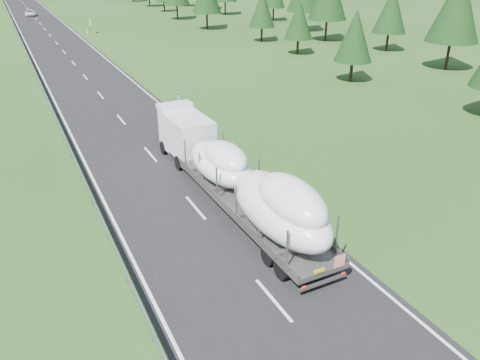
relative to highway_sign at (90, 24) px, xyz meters
name	(u,v)px	position (x,y,z in m)	size (l,w,h in m)	color
ground	(273,300)	(-7.20, -80.00, -1.81)	(400.00, 400.00, 0.00)	#234416
road_surface	(40,23)	(-7.20, 20.00, -1.80)	(10.00, 400.00, 0.02)	black
guardrail	(12,22)	(-12.50, 19.94, -1.21)	(0.10, 400.00, 0.76)	slate
marker_posts	(44,0)	(-0.70, 75.00, -1.27)	(0.13, 350.08, 1.00)	silver
highway_sign	(90,24)	(0.00, 0.00, 0.00)	(0.08, 0.90, 2.60)	slate
boat_truck	(238,175)	(-5.05, -72.19, 0.37)	(3.22, 19.21, 4.15)	silver
distant_van	(30,13)	(-7.80, 35.16, -1.11)	(2.33, 5.05, 1.40)	silver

